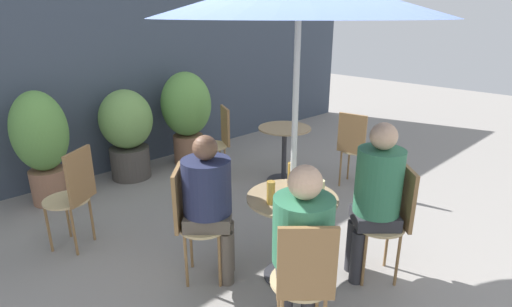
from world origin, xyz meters
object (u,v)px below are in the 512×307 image
(cafe_table_far, at_px, (284,144))
(beer_glass_1, at_px, (320,190))
(seated_person_0, at_px, (210,197))
(potted_plant_2, at_px, (186,111))
(seated_person_1, at_px, (302,240))
(seated_person_2, at_px, (376,190))
(cafe_table_near, at_px, (292,219))
(bistro_chair_1, at_px, (304,277))
(bistro_chair_4, at_px, (74,190))
(potted_plant_0, at_px, (41,141))
(bistro_chair_2, at_px, (393,213))
(potted_plant_1, at_px, (127,130))
(bistro_chair_3, at_px, (354,144))
(bistro_chair_5, at_px, (219,137))
(beer_glass_2, at_px, (292,175))
(beer_glass_0, at_px, (271,193))
(bistro_chair_0, at_px, (191,214))

(cafe_table_far, height_order, beer_glass_1, beer_glass_1)
(seated_person_0, bearing_deg, potted_plant_2, 12.43)
(cafe_table_far, relative_size, seated_person_1, 0.59)
(seated_person_2, bearing_deg, potted_plant_2, -145.25)
(cafe_table_near, distance_m, bistro_chair_1, 0.79)
(bistro_chair_4, relative_size, beer_glass_1, 6.37)
(seated_person_2, relative_size, potted_plant_2, 1.00)
(cafe_table_far, bearing_deg, bistro_chair_4, 174.28)
(potted_plant_2, bearing_deg, seated_person_2, -98.76)
(potted_plant_0, bearing_deg, bistro_chair_2, -65.96)
(potted_plant_1, bearing_deg, cafe_table_near, -91.77)
(bistro_chair_3, bearing_deg, potted_plant_1, 28.14)
(potted_plant_2, bearing_deg, bistro_chair_1, -114.07)
(cafe_table_near, height_order, potted_plant_1, potted_plant_1)
(seated_person_0, bearing_deg, seated_person_2, -90.00)
(bistro_chair_5, bearing_deg, beer_glass_2, 3.65)
(bistro_chair_2, relative_size, seated_person_2, 0.73)
(beer_glass_0, relative_size, potted_plant_1, 0.15)
(cafe_table_far, distance_m, bistro_chair_3, 0.84)
(cafe_table_far, distance_m, seated_person_1, 2.62)
(bistro_chair_3, bearing_deg, potted_plant_0, 41.39)
(beer_glass_0, bearing_deg, seated_person_1, -115.33)
(bistro_chair_1, distance_m, beer_glass_1, 0.81)
(beer_glass_2, bearing_deg, bistro_chair_5, 68.34)
(bistro_chair_2, height_order, beer_glass_1, bistro_chair_2)
(beer_glass_0, height_order, potted_plant_2, potted_plant_2)
(bistro_chair_2, xyz_separation_m, bistro_chair_4, (-1.62, 2.16, 0.00))
(bistro_chair_3, bearing_deg, cafe_table_near, 98.29)
(cafe_table_near, distance_m, seated_person_0, 0.66)
(bistro_chair_3, distance_m, potted_plant_1, 2.83)
(cafe_table_near, xyz_separation_m, beer_glass_1, (0.12, -0.16, 0.27))
(beer_glass_2, bearing_deg, potted_plant_1, 91.30)
(beer_glass_1, bearing_deg, cafe_table_near, 127.41)
(bistro_chair_2, xyz_separation_m, seated_person_0, (-1.03, 0.98, 0.15))
(cafe_table_near, bearing_deg, bistro_chair_4, 122.98)
(bistro_chair_4, distance_m, potted_plant_0, 1.21)
(seated_person_1, bearing_deg, beer_glass_2, -90.78)
(potted_plant_1, bearing_deg, bistro_chair_3, -50.86)
(bistro_chair_0, distance_m, bistro_chair_1, 1.11)
(bistro_chair_5, bearing_deg, bistro_chair_1, -3.82)
(beer_glass_1, bearing_deg, seated_person_0, 134.27)
(bistro_chair_4, xyz_separation_m, potted_plant_2, (2.01, 1.17, 0.19))
(beer_glass_2, bearing_deg, beer_glass_0, -163.21)
(bistro_chair_1, distance_m, beer_glass_0, 0.73)
(beer_glass_1, height_order, potted_plant_0, potted_plant_0)
(bistro_chair_3, bearing_deg, bistro_chair_0, 81.70)
(bistro_chair_1, relative_size, seated_person_2, 0.73)
(cafe_table_near, bearing_deg, bistro_chair_5, 66.04)
(bistro_chair_1, bearing_deg, potted_plant_0, -39.99)
(bistro_chair_2, height_order, potted_plant_2, potted_plant_2)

